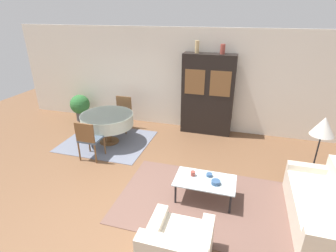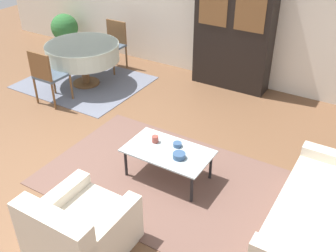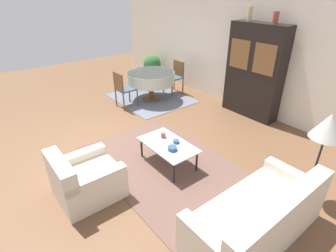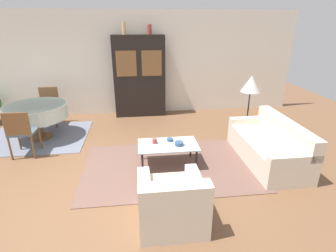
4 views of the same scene
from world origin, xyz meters
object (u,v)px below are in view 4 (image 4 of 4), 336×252
(floor_lamp, at_px, (251,86))
(vase_short, at_px, (149,29))
(dining_table, at_px, (36,112))
(bowl, at_px, (179,144))
(couch, at_px, (269,146))
(display_cabinet, at_px, (140,77))
(cup, at_px, (155,141))
(dining_chair_far, at_px, (49,104))
(bowl_small, at_px, (170,140))
(dining_chair_near, at_px, (21,130))
(armchair, at_px, (172,203))
(vase_tall, at_px, (124,28))
(coffee_table, at_px, (168,146))

(floor_lamp, height_order, vase_short, vase_short)
(dining_table, xyz_separation_m, bowl, (2.85, -1.57, -0.17))
(couch, relative_size, display_cabinet, 0.86)
(dining_table, distance_m, cup, 2.83)
(couch, xyz_separation_m, display_cabinet, (-2.27, 2.90, 0.77))
(dining_table, xyz_separation_m, dining_chair_far, (0.00, 0.85, -0.08))
(vase_short, bearing_deg, couch, -55.80)
(dining_table, bearing_deg, bowl_small, -26.89)
(dining_chair_near, bearing_deg, display_cabinet, 44.05)
(armchair, bearing_deg, dining_chair_near, 140.42)
(couch, xyz_separation_m, floor_lamp, (0.06, 1.19, 0.85))
(bowl_small, xyz_separation_m, vase_tall, (-0.80, 2.70, 1.82))
(cup, bearing_deg, dining_chair_far, 136.70)
(bowl_small, distance_m, vase_tall, 3.35)
(couch, relative_size, armchair, 2.07)
(display_cabinet, relative_size, bowl_small, 19.93)
(couch, distance_m, vase_short, 4.01)
(armchair, xyz_separation_m, bowl_small, (0.18, 1.57, 0.14))
(armchair, relative_size, floor_lamp, 0.65)
(coffee_table, relative_size, dining_table, 0.82)
(cup, xyz_separation_m, vase_short, (0.11, 2.76, 1.78))
(dining_chair_near, distance_m, bowl, 2.94)
(vase_short, bearing_deg, bowl_small, -86.37)
(vase_tall, bearing_deg, cup, -79.43)
(couch, bearing_deg, bowl, 89.61)
(bowl_small, bearing_deg, bowl, -55.15)
(dining_chair_far, height_order, cup, dining_chair_far)
(display_cabinet, xyz_separation_m, dining_table, (-2.25, -1.32, -0.44))
(dining_table, bearing_deg, vase_tall, 34.59)
(bowl, bearing_deg, cup, 162.21)
(dining_chair_near, height_order, vase_short, vase_short)
(vase_tall, xyz_separation_m, vase_short, (0.63, 0.00, -0.03))
(coffee_table, relative_size, vase_short, 4.43)
(dining_table, xyz_separation_m, dining_chair_near, (0.00, -0.85, -0.08))
(couch, relative_size, dining_chair_far, 2.00)
(vase_tall, bearing_deg, vase_short, 0.00)
(armchair, relative_size, display_cabinet, 0.42)
(armchair, bearing_deg, cup, 93.76)
(vase_short, bearing_deg, dining_chair_far, -169.60)
(floor_lamp, bearing_deg, vase_tall, 147.22)
(coffee_table, bearing_deg, dining_chair_far, 138.38)
(display_cabinet, distance_m, dining_chair_near, 3.17)
(bowl, relative_size, vase_short, 0.64)
(bowl, height_order, bowl_small, bowl)
(floor_lamp, xyz_separation_m, cup, (-2.14, -1.05, -0.69))
(bowl_small, bearing_deg, dining_chair_far, 140.57)
(armchair, relative_size, coffee_table, 0.84)
(armchair, relative_size, dining_chair_near, 0.97)
(armchair, relative_size, vase_tall, 2.96)
(armchair, xyz_separation_m, floor_lamp, (2.04, 2.56, 0.85))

